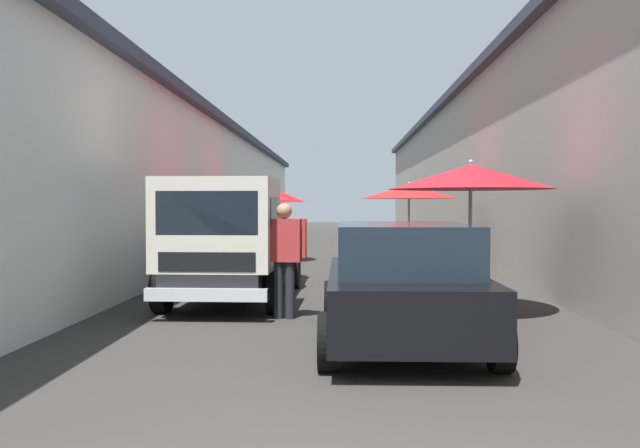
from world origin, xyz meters
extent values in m
plane|color=#33302D|center=(13.50, 0.00, 0.00)|extent=(90.00, 90.00, 0.00)
cube|color=silver|center=(15.75, 7.18, 2.08)|extent=(49.50, 7.00, 4.16)
cube|color=#383D4C|center=(15.75, 7.18, 4.28)|extent=(49.80, 7.50, 0.24)
cube|color=#A39E93|center=(15.75, -7.18, 2.54)|extent=(49.50, 7.00, 5.08)
cube|color=#383D4C|center=(15.75, -7.18, 5.20)|extent=(49.80, 7.50, 0.24)
cylinder|color=#9E9EA3|center=(6.78, -2.02, 1.14)|extent=(0.06, 0.06, 2.28)
cone|color=red|center=(6.78, -2.02, 2.09)|extent=(2.49, 2.49, 0.38)
sphere|color=#9E9EA3|center=(6.78, -2.02, 2.32)|extent=(0.07, 0.07, 0.07)
cube|color=brown|center=(6.70, -1.80, 0.35)|extent=(0.91, 0.73, 0.71)
sphere|color=orange|center=(6.71, -1.73, 0.81)|extent=(0.09, 0.09, 0.09)
sphere|color=orange|center=(6.48, -1.82, 0.75)|extent=(0.09, 0.09, 0.09)
sphere|color=orange|center=(6.63, -2.04, 0.75)|extent=(0.09, 0.09, 0.09)
sphere|color=orange|center=(6.64, -1.98, 0.75)|extent=(0.09, 0.09, 0.09)
sphere|color=orange|center=(6.96, -1.71, 0.75)|extent=(0.09, 0.09, 0.09)
sphere|color=orange|center=(6.40, -1.96, 0.75)|extent=(0.09, 0.09, 0.09)
cylinder|color=#9E9EA3|center=(13.48, -1.78, 1.09)|extent=(0.06, 0.06, 2.17)
cone|color=red|center=(13.48, -1.78, 2.00)|extent=(2.43, 2.43, 0.35)
sphere|color=#9E9EA3|center=(13.48, -1.78, 2.21)|extent=(0.07, 0.07, 0.07)
cube|color=brown|center=(13.34, -1.74, 0.36)|extent=(0.83, 0.61, 0.72)
sphere|color=orange|center=(13.41, -1.67, 0.77)|extent=(0.09, 0.09, 0.09)
sphere|color=orange|center=(13.17, -1.90, 0.82)|extent=(0.09, 0.09, 0.09)
sphere|color=orange|center=(13.29, -1.75, 0.77)|extent=(0.09, 0.09, 0.09)
sphere|color=orange|center=(13.54, -1.54, 0.77)|extent=(0.09, 0.09, 0.09)
sphere|color=orange|center=(13.38, -1.69, 0.77)|extent=(0.09, 0.09, 0.09)
cylinder|color=#9E9EA3|center=(15.98, 2.13, 1.12)|extent=(0.06, 0.06, 2.23)
cone|color=red|center=(15.98, 2.13, 1.99)|extent=(2.31, 2.31, 0.49)
sphere|color=#9E9EA3|center=(15.98, 2.13, 2.27)|extent=(0.07, 0.07, 0.07)
cube|color=#9E7547|center=(16.19, 2.16, 0.41)|extent=(0.79, 0.75, 0.82)
sphere|color=orange|center=(16.31, 1.94, 0.87)|extent=(0.09, 0.09, 0.09)
sphere|color=orange|center=(16.16, 1.91, 0.87)|extent=(0.09, 0.09, 0.09)
sphere|color=orange|center=(16.02, 2.10, 0.92)|extent=(0.09, 0.09, 0.09)
sphere|color=orange|center=(16.11, 2.15, 0.87)|extent=(0.09, 0.09, 0.09)
cylinder|color=#9E9EA3|center=(10.92, 2.23, 1.07)|extent=(0.06, 0.06, 2.14)
cone|color=red|center=(10.92, 2.23, 1.95)|extent=(2.54, 2.54, 0.38)
sphere|color=#9E9EA3|center=(10.92, 2.23, 2.18)|extent=(0.07, 0.07, 0.07)
cube|color=#9E7547|center=(10.83, 2.20, 0.39)|extent=(0.91, 0.58, 0.79)
sphere|color=orange|center=(10.61, 2.13, 0.83)|extent=(0.09, 0.09, 0.09)
sphere|color=orange|center=(10.94, 2.21, 0.83)|extent=(0.09, 0.09, 0.09)
sphere|color=orange|center=(10.79, 2.34, 0.83)|extent=(0.09, 0.09, 0.09)
cube|color=black|center=(4.67, -0.79, 0.57)|extent=(3.90, 1.72, 0.64)
cube|color=#19232D|center=(4.52, -0.79, 1.17)|extent=(2.34, 1.51, 0.56)
cube|color=black|center=(6.58, -0.79, 0.35)|extent=(0.10, 1.65, 0.20)
cube|color=silver|center=(6.60, -0.21, 0.63)|extent=(0.06, 0.24, 0.14)
cube|color=silver|center=(6.60, -1.38, 0.63)|extent=(0.06, 0.24, 0.14)
cylinder|color=black|center=(5.99, 0.07, 0.30)|extent=(0.60, 0.20, 0.60)
cylinder|color=black|center=(5.99, -1.65, 0.30)|extent=(0.60, 0.20, 0.60)
cylinder|color=black|center=(3.34, 0.07, 0.30)|extent=(0.60, 0.20, 0.60)
cylinder|color=black|center=(3.34, -1.65, 0.30)|extent=(0.60, 0.20, 0.60)
cube|color=black|center=(8.42, 1.79, 0.50)|extent=(4.83, 1.58, 0.36)
cube|color=beige|center=(6.78, 1.82, 1.38)|extent=(1.58, 1.78, 1.40)
cube|color=#19232D|center=(6.05, 1.84, 1.55)|extent=(0.09, 1.47, 0.63)
cube|color=#19232D|center=(6.78, 1.82, 1.55)|extent=(1.08, 1.80, 0.45)
cube|color=black|center=(6.04, 1.84, 0.86)|extent=(0.09, 1.40, 0.28)
cube|color=silver|center=(5.96, 1.84, 0.40)|extent=(0.16, 1.75, 0.18)
cube|color=gray|center=(9.21, 0.95, 0.93)|extent=(3.16, 0.13, 0.50)
cube|color=gray|center=(9.25, 2.59, 0.93)|extent=(3.16, 0.13, 0.50)
cube|color=gray|center=(10.78, 1.73, 0.93)|extent=(0.10, 1.65, 0.50)
cylinder|color=black|center=(6.76, 0.95, 0.36)|extent=(0.72, 0.24, 0.72)
cylinder|color=black|center=(6.80, 2.70, 0.36)|extent=(0.72, 0.24, 0.72)
cylinder|color=black|center=(9.84, 0.88, 0.36)|extent=(0.72, 0.24, 0.72)
cylinder|color=black|center=(9.87, 2.63, 0.36)|extent=(0.72, 0.24, 0.72)
cylinder|color=#232328|center=(6.37, 0.85, 0.42)|extent=(0.14, 0.14, 0.84)
cylinder|color=#232328|center=(6.35, 0.68, 0.42)|extent=(0.14, 0.14, 0.84)
cube|color=#B73333|center=(6.36, 0.77, 1.15)|extent=(0.24, 0.50, 0.63)
sphere|color=#A57A5B|center=(6.36, 0.77, 1.58)|extent=(0.23, 0.23, 0.23)
cylinder|color=#B73333|center=(6.38, 1.06, 1.18)|extent=(0.08, 0.08, 0.57)
cylinder|color=#B73333|center=(6.34, 0.48, 1.18)|extent=(0.08, 0.08, 0.57)
cylinder|color=black|center=(9.96, -1.83, 0.22)|extent=(0.45, 0.13, 0.44)
cylinder|color=black|center=(8.72, -1.94, 0.22)|extent=(0.45, 0.15, 0.44)
cube|color=red|center=(9.29, -1.89, 0.27)|extent=(0.92, 0.36, 0.08)
ellipsoid|color=black|center=(8.99, -1.91, 0.64)|extent=(0.58, 0.31, 0.20)
cube|color=red|center=(9.91, -1.83, 0.67)|extent=(0.17, 0.33, 0.56)
cylinder|color=silver|center=(9.84, -1.84, 0.77)|extent=(0.28, 0.08, 0.68)
cylinder|color=black|center=(9.76, -1.85, 1.12)|extent=(0.55, 0.08, 0.04)
camera|label=1|loc=(-3.22, -0.06, 1.68)|focal=36.89mm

